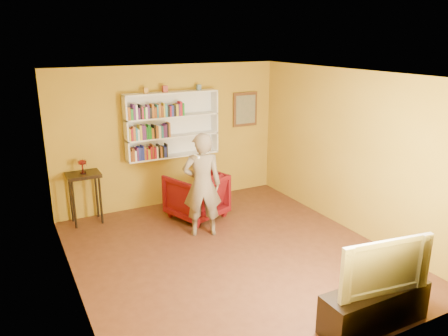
{
  "coord_description": "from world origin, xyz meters",
  "views": [
    {
      "loc": [
        -2.87,
        -5.27,
        3.21
      ],
      "look_at": [
        0.27,
        0.75,
        1.14
      ],
      "focal_mm": 35.0,
      "sensor_mm": 36.0,
      "label": 1
    }
  ],
  "objects_px": {
    "console_table": "(84,182)",
    "television": "(379,263)",
    "armchair": "(196,195)",
    "person": "(202,185)",
    "tv_cabinet": "(374,307)",
    "bookshelf": "(171,124)",
    "ruby_lustre": "(82,164)"
  },
  "relations": [
    {
      "from": "bookshelf",
      "to": "tv_cabinet",
      "type": "bearing_deg",
      "value": -82.2
    },
    {
      "from": "console_table",
      "to": "tv_cabinet",
      "type": "xyz_separation_m",
      "value": [
        2.35,
        -4.5,
        -0.52
      ]
    },
    {
      "from": "bookshelf",
      "to": "console_table",
      "type": "bearing_deg",
      "value": -174.67
    },
    {
      "from": "ruby_lustre",
      "to": "television",
      "type": "height_order",
      "value": "ruby_lustre"
    },
    {
      "from": "armchair",
      "to": "television",
      "type": "distance_m",
      "value": 3.88
    },
    {
      "from": "console_table",
      "to": "armchair",
      "type": "relative_size",
      "value": 1.01
    },
    {
      "from": "tv_cabinet",
      "to": "television",
      "type": "height_order",
      "value": "television"
    },
    {
      "from": "bookshelf",
      "to": "television",
      "type": "bearing_deg",
      "value": -82.2
    },
    {
      "from": "bookshelf",
      "to": "tv_cabinet",
      "type": "relative_size",
      "value": 1.34
    },
    {
      "from": "console_table",
      "to": "television",
      "type": "xyz_separation_m",
      "value": [
        2.35,
        -4.5,
        0.04
      ]
    },
    {
      "from": "ruby_lustre",
      "to": "armchair",
      "type": "height_order",
      "value": "ruby_lustre"
    },
    {
      "from": "bookshelf",
      "to": "television",
      "type": "relative_size",
      "value": 1.59
    },
    {
      "from": "console_table",
      "to": "ruby_lustre",
      "type": "xyz_separation_m",
      "value": [
        0.0,
        -0.0,
        0.33
      ]
    },
    {
      "from": "person",
      "to": "tv_cabinet",
      "type": "height_order",
      "value": "person"
    },
    {
      "from": "bookshelf",
      "to": "console_table",
      "type": "relative_size",
      "value": 1.95
    },
    {
      "from": "console_table",
      "to": "television",
      "type": "relative_size",
      "value": 0.81
    },
    {
      "from": "television",
      "to": "bookshelf",
      "type": "bearing_deg",
      "value": 106.15
    },
    {
      "from": "ruby_lustre",
      "to": "bookshelf",
      "type": "bearing_deg",
      "value": 5.33
    },
    {
      "from": "tv_cabinet",
      "to": "television",
      "type": "bearing_deg",
      "value": 0.0
    },
    {
      "from": "armchair",
      "to": "bookshelf",
      "type": "bearing_deg",
      "value": -100.1
    },
    {
      "from": "armchair",
      "to": "television",
      "type": "height_order",
      "value": "television"
    },
    {
      "from": "tv_cabinet",
      "to": "television",
      "type": "xyz_separation_m",
      "value": [
        0.0,
        0.0,
        0.57
      ]
    },
    {
      "from": "ruby_lustre",
      "to": "person",
      "type": "xyz_separation_m",
      "value": [
        1.63,
        -1.39,
        -0.22
      ]
    },
    {
      "from": "bookshelf",
      "to": "armchair",
      "type": "bearing_deg",
      "value": -81.15
    },
    {
      "from": "console_table",
      "to": "ruby_lustre",
      "type": "height_order",
      "value": "ruby_lustre"
    },
    {
      "from": "person",
      "to": "television",
      "type": "xyz_separation_m",
      "value": [
        0.72,
        -3.11,
        -0.07
      ]
    },
    {
      "from": "bookshelf",
      "to": "armchair",
      "type": "height_order",
      "value": "bookshelf"
    },
    {
      "from": "person",
      "to": "armchair",
      "type": "bearing_deg",
      "value": -86.7
    },
    {
      "from": "console_table",
      "to": "television",
      "type": "height_order",
      "value": "television"
    },
    {
      "from": "armchair",
      "to": "person",
      "type": "distance_m",
      "value": 0.87
    },
    {
      "from": "person",
      "to": "tv_cabinet",
      "type": "relative_size",
      "value": 1.3
    },
    {
      "from": "ruby_lustre",
      "to": "television",
      "type": "relative_size",
      "value": 0.21
    }
  ]
}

